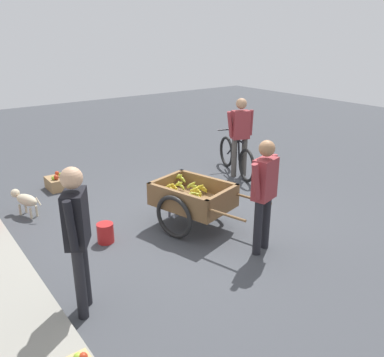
{
  "coord_description": "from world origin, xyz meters",
  "views": [
    {
      "loc": [
        -4.47,
        3.32,
        2.77
      ],
      "look_at": [
        -0.03,
        0.01,
        0.75
      ],
      "focal_mm": 37.75,
      "sensor_mm": 36.0,
      "label": 1
    }
  ],
  "objects_px": {
    "dog": "(25,200)",
    "plastic_bucket": "(105,233)",
    "vendor_person": "(264,188)",
    "mixed_fruit_crate": "(57,183)",
    "cyclist_person": "(240,131)",
    "bystander_person": "(77,229)",
    "fruit_cart": "(193,200)",
    "bicycle": "(236,157)"
  },
  "relations": [
    {
      "from": "fruit_cart",
      "to": "vendor_person",
      "type": "xyz_separation_m",
      "value": [
        -1.11,
        -0.3,
        0.47
      ]
    },
    {
      "from": "bystander_person",
      "to": "dog",
      "type": "bearing_deg",
      "value": -3.84
    },
    {
      "from": "dog",
      "to": "plastic_bucket",
      "type": "bearing_deg",
      "value": -158.14
    },
    {
      "from": "vendor_person",
      "to": "bicycle",
      "type": "height_order",
      "value": "vendor_person"
    },
    {
      "from": "fruit_cart",
      "to": "mixed_fruit_crate",
      "type": "relative_size",
      "value": 4.07
    },
    {
      "from": "vendor_person",
      "to": "mixed_fruit_crate",
      "type": "height_order",
      "value": "vendor_person"
    },
    {
      "from": "bicycle",
      "to": "vendor_person",
      "type": "bearing_deg",
      "value": 143.62
    },
    {
      "from": "vendor_person",
      "to": "bystander_person",
      "type": "xyz_separation_m",
      "value": [
        0.23,
        2.38,
        0.05
      ]
    },
    {
      "from": "mixed_fruit_crate",
      "to": "cyclist_person",
      "type": "bearing_deg",
      "value": -114.72
    },
    {
      "from": "plastic_bucket",
      "to": "cyclist_person",
      "type": "bearing_deg",
      "value": -74.72
    },
    {
      "from": "plastic_bucket",
      "to": "mixed_fruit_crate",
      "type": "height_order",
      "value": "mixed_fruit_crate"
    },
    {
      "from": "dog",
      "to": "bystander_person",
      "type": "bearing_deg",
      "value": 176.16
    },
    {
      "from": "vendor_person",
      "to": "mixed_fruit_crate",
      "type": "distance_m",
      "value": 4.18
    },
    {
      "from": "mixed_fruit_crate",
      "to": "bystander_person",
      "type": "distance_m",
      "value": 3.84
    },
    {
      "from": "bicycle",
      "to": "mixed_fruit_crate",
      "type": "bearing_deg",
      "value": 67.73
    },
    {
      "from": "bicycle",
      "to": "plastic_bucket",
      "type": "relative_size",
      "value": 5.68
    },
    {
      "from": "vendor_person",
      "to": "cyclist_person",
      "type": "bearing_deg",
      "value": -37.28
    },
    {
      "from": "plastic_bucket",
      "to": "fruit_cart",
      "type": "bearing_deg",
      "value": -104.98
    },
    {
      "from": "mixed_fruit_crate",
      "to": "fruit_cart",
      "type": "bearing_deg",
      "value": -157.97
    },
    {
      "from": "cyclist_person",
      "to": "mixed_fruit_crate",
      "type": "relative_size",
      "value": 3.58
    },
    {
      "from": "plastic_bucket",
      "to": "bystander_person",
      "type": "xyz_separation_m",
      "value": [
        -1.22,
        0.81,
        0.81
      ]
    },
    {
      "from": "plastic_bucket",
      "to": "dog",
      "type": "bearing_deg",
      "value": 21.86
    },
    {
      "from": "fruit_cart",
      "to": "dog",
      "type": "distance_m",
      "value": 2.69
    },
    {
      "from": "cyclist_person",
      "to": "bicycle",
      "type": "bearing_deg",
      "value": -18.45
    },
    {
      "from": "bicycle",
      "to": "mixed_fruit_crate",
      "type": "relative_size",
      "value": 3.62
    },
    {
      "from": "fruit_cart",
      "to": "cyclist_person",
      "type": "relative_size",
      "value": 1.14
    },
    {
      "from": "plastic_bucket",
      "to": "bystander_person",
      "type": "distance_m",
      "value": 1.68
    },
    {
      "from": "cyclist_person",
      "to": "bystander_person",
      "type": "xyz_separation_m",
      "value": [
        -2.14,
        4.19,
        0.01
      ]
    },
    {
      "from": "bicycle",
      "to": "bystander_person",
      "type": "xyz_separation_m",
      "value": [
        -2.29,
        4.24,
        0.6
      ]
    },
    {
      "from": "fruit_cart",
      "to": "dog",
      "type": "relative_size",
      "value": 2.82
    },
    {
      "from": "dog",
      "to": "mixed_fruit_crate",
      "type": "height_order",
      "value": "dog"
    },
    {
      "from": "fruit_cart",
      "to": "dog",
      "type": "height_order",
      "value": "fruit_cart"
    },
    {
      "from": "mixed_fruit_crate",
      "to": "bicycle",
      "type": "bearing_deg",
      "value": -112.27
    },
    {
      "from": "bystander_person",
      "to": "bicycle",
      "type": "bearing_deg",
      "value": -61.63
    },
    {
      "from": "cyclist_person",
      "to": "bystander_person",
      "type": "height_order",
      "value": "bystander_person"
    },
    {
      "from": "bystander_person",
      "to": "cyclist_person",
      "type": "bearing_deg",
      "value": -62.9
    },
    {
      "from": "mixed_fruit_crate",
      "to": "dog",
      "type": "bearing_deg",
      "value": 137.07
    },
    {
      "from": "dog",
      "to": "bystander_person",
      "type": "relative_size",
      "value": 0.4
    },
    {
      "from": "vendor_person",
      "to": "cyclist_person",
      "type": "distance_m",
      "value": 2.98
    },
    {
      "from": "plastic_bucket",
      "to": "bystander_person",
      "type": "relative_size",
      "value": 0.18
    },
    {
      "from": "cyclist_person",
      "to": "bystander_person",
      "type": "relative_size",
      "value": 0.99
    },
    {
      "from": "fruit_cart",
      "to": "mixed_fruit_crate",
      "type": "bearing_deg",
      "value": 22.03
    }
  ]
}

